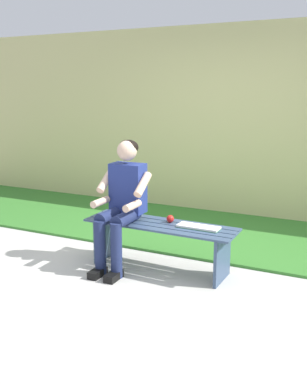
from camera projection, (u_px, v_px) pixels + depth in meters
ground_plane at (18, 291)px, 4.06m from camera, size 10.00×7.00×0.04m
grass_strip at (205, 230)px, 5.71m from camera, size 9.00×1.97×0.03m
brick_wall at (199, 121)px, 6.55m from camera, size 9.50×0.24×2.64m
bench_near at (160, 235)px, 4.45m from camera, size 1.55×0.49×0.47m
person_seated at (122, 199)px, 4.44m from camera, size 0.50×0.69×1.28m
apple at (170, 219)px, 4.45m from camera, size 0.08×0.08×0.08m
book_open at (199, 227)px, 4.27m from camera, size 0.42×0.17×0.02m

